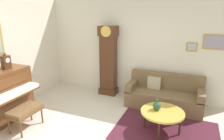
# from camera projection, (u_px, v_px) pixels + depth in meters

# --- Properties ---
(ground_plane) EXTENTS (6.40, 6.00, 0.10)m
(ground_plane) POSITION_uv_depth(u_px,v_px,m) (96.00, 140.00, 4.02)
(ground_plane) COLOR beige
(wall_back) EXTENTS (5.30, 0.13, 2.80)m
(wall_back) POSITION_uv_depth(u_px,v_px,m) (133.00, 48.00, 5.73)
(wall_back) COLOR silver
(wall_back) RESTS_ON ground_plane
(area_rug) EXTENTS (2.10, 1.50, 0.01)m
(area_rug) POSITION_uv_depth(u_px,v_px,m) (165.00, 131.00, 4.23)
(area_rug) COLOR #4C1E2D
(area_rug) RESTS_ON ground_plane
(piano_bench) EXTENTS (0.42, 0.70, 0.48)m
(piano_bench) POSITION_uv_depth(u_px,v_px,m) (25.00, 111.00, 4.22)
(piano_bench) COLOR brown
(piano_bench) RESTS_ON ground_plane
(grandfather_clock) EXTENTS (0.52, 0.34, 2.03)m
(grandfather_clock) POSITION_uv_depth(u_px,v_px,m) (108.00, 63.00, 5.88)
(grandfather_clock) COLOR #4C2B19
(grandfather_clock) RESTS_ON ground_plane
(couch) EXTENTS (1.90, 0.80, 0.84)m
(couch) POSITION_uv_depth(u_px,v_px,m) (164.00, 95.00, 5.26)
(couch) COLOR brown
(couch) RESTS_ON ground_plane
(coffee_table) EXTENTS (0.88, 0.88, 0.46)m
(coffee_table) POSITION_uv_depth(u_px,v_px,m) (162.00, 113.00, 4.11)
(coffee_table) COLOR gold
(coffee_table) RESTS_ON ground_plane
(mantel_clock) EXTENTS (0.13, 0.18, 0.38)m
(mantel_clock) POSITION_uv_depth(u_px,v_px,m) (6.00, 61.00, 4.49)
(mantel_clock) COLOR #4C2B19
(mantel_clock) RESTS_ON piano
(green_jug) EXTENTS (0.17, 0.17, 0.24)m
(green_jug) POSITION_uv_depth(u_px,v_px,m) (157.00, 106.00, 4.15)
(green_jug) COLOR #234C33
(green_jug) RESTS_ON coffee_table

